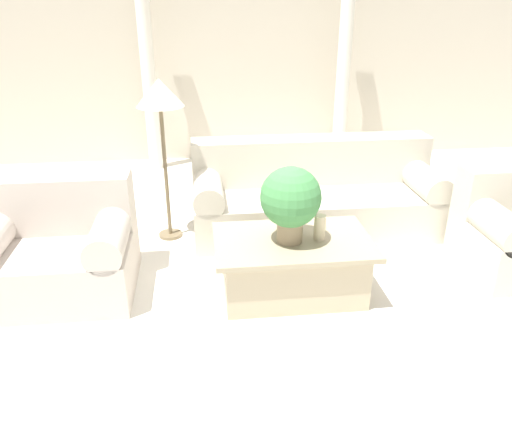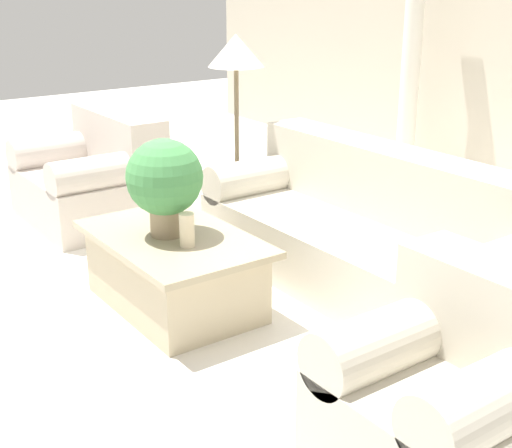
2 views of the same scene
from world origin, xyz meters
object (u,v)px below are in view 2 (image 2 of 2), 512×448
Objects in this scene: loveseat at (95,176)px; armchair at (451,386)px; coffee_table at (175,270)px; sofa_long at (369,234)px; floor_lamp at (236,60)px; potted_plant at (165,180)px.

armchair is (3.75, -0.10, -0.00)m from loveseat.
coffee_table is at bearing -8.97° from loveseat.
floor_lamp is at bearing -177.97° from sofa_long.
potted_plant reaches higher than coffee_table.
coffee_table is (-0.44, -1.18, -0.11)m from sofa_long.
potted_plant is (1.79, -0.31, 0.44)m from loveseat.
loveseat reaches higher than armchair.
floor_lamp is (-1.43, -0.05, 0.97)m from sofa_long.
coffee_table is at bearing -174.38° from armchair.
loveseat is 1.51m from floor_lamp.
floor_lamp is 1.78× the size of armchair.
sofa_long is 1.79m from armchair.
potted_plant is 1.59m from floor_lamp.
potted_plant is at bearing -111.30° from sofa_long.
potted_plant is at bearing -50.17° from floor_lamp.
floor_lamp is 3.22m from armchair.
loveseat is at bearing 170.15° from potted_plant.
sofa_long is 1.73m from floor_lamp.
potted_plant reaches higher than sofa_long.
potted_plant is at bearing -9.85° from loveseat.
loveseat is 0.97× the size of coffee_table.
armchair is (1.97, 0.21, -0.44)m from potted_plant.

